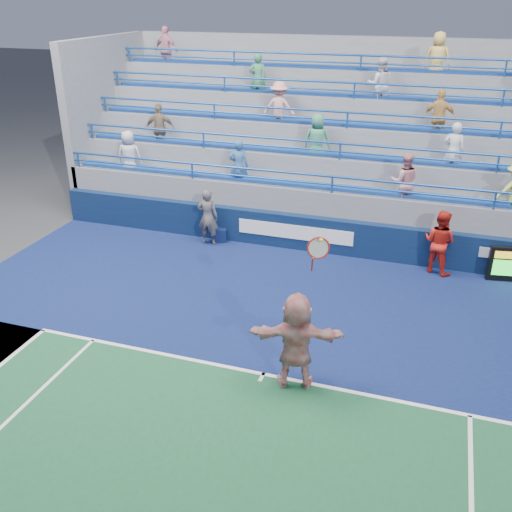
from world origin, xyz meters
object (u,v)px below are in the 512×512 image
(tennis_player, at_px, (296,341))
(line_judge, at_px, (208,217))
(judge_chair, at_px, (220,233))
(ball_girl, at_px, (439,242))

(tennis_player, height_order, line_judge, tennis_player)
(judge_chair, relative_size, tennis_player, 0.23)
(line_judge, distance_m, ball_girl, 6.93)
(line_judge, bearing_deg, ball_girl, 176.50)
(tennis_player, bearing_deg, ball_girl, 67.95)
(tennis_player, xyz_separation_m, line_judge, (-4.41, 6.05, -0.14))
(judge_chair, bearing_deg, line_judge, -127.42)
(tennis_player, xyz_separation_m, ball_girl, (2.52, 6.22, -0.11))
(judge_chair, distance_m, ball_girl, 6.71)
(judge_chair, relative_size, line_judge, 0.43)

